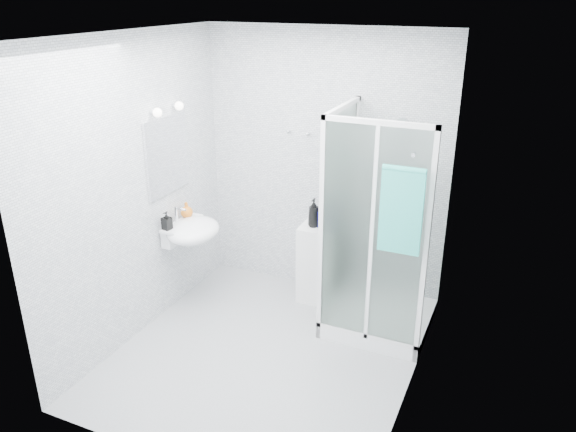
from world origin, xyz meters
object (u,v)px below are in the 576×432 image
at_px(shampoo_bottle_a, 314,213).
at_px(shampoo_bottle_b, 325,216).
at_px(shower_enclosure, 370,283).
at_px(storage_cabinet, 317,263).
at_px(soap_dispenser_black, 167,221).
at_px(hand_towel, 401,209).
at_px(soap_dispenser_orange, 187,210).
at_px(wall_basin, 191,230).

height_order(shampoo_bottle_a, shampoo_bottle_b, shampoo_bottle_a).
bearing_deg(shampoo_bottle_a, shower_enclosure, -21.94).
xyz_separation_m(shampoo_bottle_a, shampoo_bottle_b, (0.11, 0.02, -0.02)).
relative_size(storage_cabinet, shampoo_bottle_b, 3.30).
relative_size(shampoo_bottle_b, soap_dispenser_black, 1.41).
relative_size(hand_towel, shampoo_bottle_b, 2.91).
xyz_separation_m(shampoo_bottle_a, soap_dispenser_black, (-1.12, -0.77, 0.02)).
bearing_deg(soap_dispenser_orange, storage_cabinet, 21.93).
xyz_separation_m(shower_enclosure, wall_basin, (-1.66, -0.32, 0.35)).
distance_m(shampoo_bottle_b, soap_dispenser_black, 1.46).
bearing_deg(storage_cabinet, shampoo_bottle_a, -156.36).
relative_size(hand_towel, soap_dispenser_orange, 4.62).
xyz_separation_m(wall_basin, soap_dispenser_black, (-0.12, -0.19, 0.15)).
height_order(shampoo_bottle_a, soap_dispenser_black, shampoo_bottle_a).
bearing_deg(shampoo_bottle_a, soap_dispenser_black, -145.54).
height_order(shower_enclosure, shampoo_bottle_b, shower_enclosure).
bearing_deg(hand_towel, soap_dispenser_orange, 174.10).
height_order(shower_enclosure, shampoo_bottle_a, shower_enclosure).
height_order(shampoo_bottle_b, soap_dispenser_orange, shampoo_bottle_b).
bearing_deg(shower_enclosure, soap_dispenser_orange, -174.05).
distance_m(hand_towel, shampoo_bottle_a, 1.25).
xyz_separation_m(hand_towel, soap_dispenser_orange, (-2.09, 0.22, -0.42)).
bearing_deg(hand_towel, shampoo_bottle_a, 145.33).
bearing_deg(shampoo_bottle_a, shampoo_bottle_b, 10.14).
height_order(wall_basin, shampoo_bottle_b, shampoo_bottle_b).
xyz_separation_m(shower_enclosure, shampoo_bottle_a, (-0.66, 0.26, 0.48)).
distance_m(shampoo_bottle_b, soap_dispenser_orange, 1.32).
height_order(wall_basin, shampoo_bottle_a, shampoo_bottle_a).
bearing_deg(wall_basin, shampoo_bottle_a, 30.16).
bearing_deg(storage_cabinet, soap_dispenser_black, -146.97).
height_order(soap_dispenser_orange, soap_dispenser_black, soap_dispenser_black).
xyz_separation_m(hand_towel, soap_dispenser_black, (-2.09, -0.10, -0.41)).
distance_m(shower_enclosure, soap_dispenser_black, 1.92).
bearing_deg(shower_enclosure, shampoo_bottle_b, 152.65).
bearing_deg(soap_dispenser_black, storage_cabinet, 34.17).
bearing_deg(shampoo_bottle_a, hand_towel, -34.67).
distance_m(shampoo_bottle_a, soap_dispenser_orange, 1.21).
bearing_deg(storage_cabinet, wall_basin, -151.16).
relative_size(shower_enclosure, wall_basin, 3.57).
bearing_deg(wall_basin, soap_dispenser_orange, 133.52).
xyz_separation_m(shower_enclosure, hand_towel, (0.31, -0.40, 0.91)).
bearing_deg(shower_enclosure, shampoo_bottle_a, 158.06).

